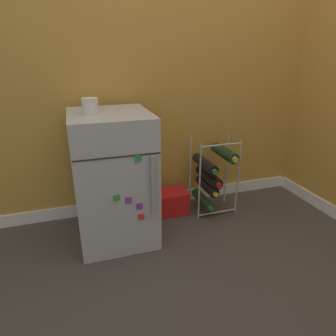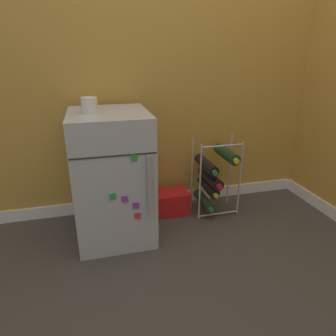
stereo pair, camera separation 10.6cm
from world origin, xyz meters
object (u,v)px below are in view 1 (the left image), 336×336
wine_rack (211,175)px  fridge_top_cup (90,106)px  mini_fridge (114,178)px  soda_box (169,202)px

wine_rack → fridge_top_cup: (-0.82, -0.12, 0.56)m
wine_rack → fridge_top_cup: bearing=-171.9°
mini_fridge → wine_rack: bearing=8.1°
wine_rack → fridge_top_cup: size_ratio=6.27×
soda_box → wine_rack: bearing=-12.4°
mini_fridge → wine_rack: size_ratio=1.44×
wine_rack → soda_box: wine_rack is taller
fridge_top_cup → mini_fridge: bearing=8.4°
wine_rack → soda_box: bearing=167.6°
wine_rack → mini_fridge: bearing=-171.9°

